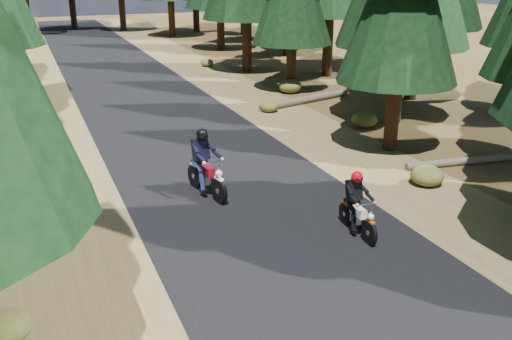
{
  "coord_description": "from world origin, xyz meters",
  "views": [
    {
      "loc": [
        -4.97,
        -10.63,
        5.9
      ],
      "look_at": [
        0.0,
        1.5,
        1.1
      ],
      "focal_mm": 40.0,
      "sensor_mm": 36.0,
      "label": 1
    }
  ],
  "objects_px": {
    "rider_lead": "(358,214)",
    "log_far": "(470,161)",
    "rider_follow": "(206,174)",
    "log_near": "(306,100)"
  },
  "relations": [
    {
      "from": "rider_lead",
      "to": "log_far",
      "type": "bearing_deg",
      "value": -151.89
    },
    {
      "from": "log_far",
      "to": "rider_follow",
      "type": "bearing_deg",
      "value": -177.15
    },
    {
      "from": "log_far",
      "to": "log_near",
      "type": "bearing_deg",
      "value": 104.03
    },
    {
      "from": "log_near",
      "to": "rider_lead",
      "type": "xyz_separation_m",
      "value": [
        -4.8,
        -12.0,
        0.34
      ]
    },
    {
      "from": "rider_lead",
      "to": "rider_follow",
      "type": "relative_size",
      "value": 0.8
    },
    {
      "from": "log_far",
      "to": "rider_follow",
      "type": "height_order",
      "value": "rider_follow"
    },
    {
      "from": "log_near",
      "to": "log_far",
      "type": "xyz_separation_m",
      "value": [
        1.01,
        -9.17,
        -0.04
      ]
    },
    {
      "from": "rider_lead",
      "to": "log_near",
      "type": "bearing_deg",
      "value": -109.68
    },
    {
      "from": "log_near",
      "to": "rider_lead",
      "type": "height_order",
      "value": "rider_lead"
    },
    {
      "from": "log_far",
      "to": "rider_follow",
      "type": "relative_size",
      "value": 2.06
    }
  ]
}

